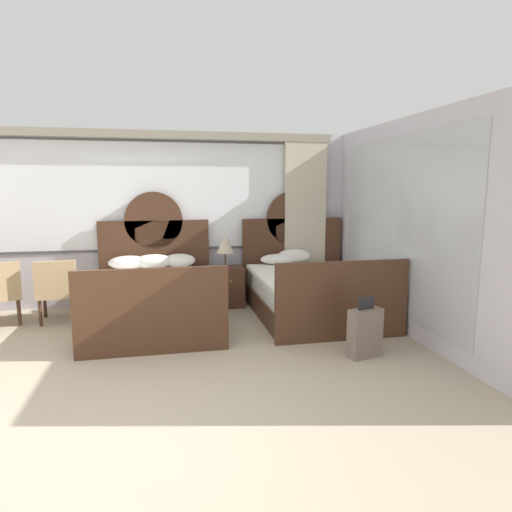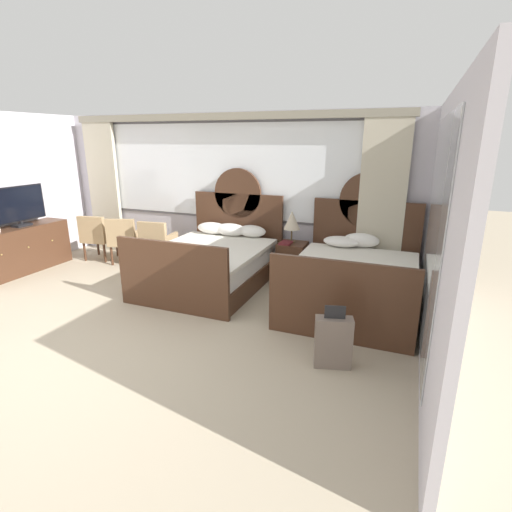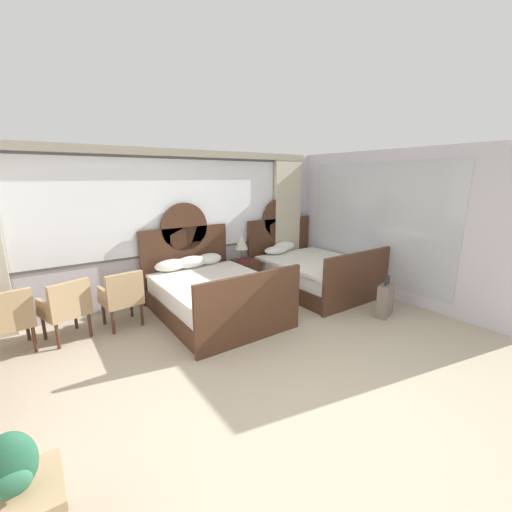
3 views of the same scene
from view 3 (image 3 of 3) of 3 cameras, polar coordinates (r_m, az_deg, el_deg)
The scene contains 13 objects.
ground_plane at distance 3.53m, azimuth 11.05°, elevation -25.59°, with size 24.00×24.00×0.00m, color tan.
wall_back_window at distance 6.06m, azimuth -15.21°, elevation 5.85°, with size 6.76×0.22×2.70m.
wall_right_mirror at distance 6.52m, azimuth 22.29°, elevation 4.97°, with size 0.08×4.41×2.70m.
bed_near_window at distance 5.42m, azimuth -7.69°, elevation -6.39°, with size 1.68×2.21×1.77m.
bed_near_mirror at distance 6.67m, azimuth 9.56°, elevation -2.67°, with size 1.68×2.21×1.77m.
nightstand_between_beds at distance 6.56m, azimuth -1.94°, elevation -3.31°, with size 0.45×0.47×0.61m.
table_lamp_on_nightstand at distance 6.42m, azimuth -2.58°, elevation 2.47°, with size 0.27×0.27×0.52m.
book_on_nightstand at distance 6.35m, azimuth -2.18°, elevation -0.85°, with size 0.18×0.26×0.03m.
armchair_by_window_left at distance 5.30m, azimuth -22.30°, elevation -6.37°, with size 0.58×0.58×0.87m.
armchair_by_window_centre at distance 5.21m, azimuth -30.19°, elevation -7.57°, with size 0.66×0.66×0.87m.
armchair_by_window_right at distance 5.22m, azimuth -37.27°, elevation -8.54°, with size 0.60×0.60×0.87m.
backpack_on_bench at distance 2.55m, azimuth -36.95°, elevation -27.23°, with size 0.27×0.20×0.39m.
suitcase_on_floor at distance 5.74m, azimuth 21.63°, elevation -7.17°, with size 0.41×0.26×0.67m.
Camera 3 is at (-2.04, -1.84, 2.22)m, focal length 22.93 mm.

